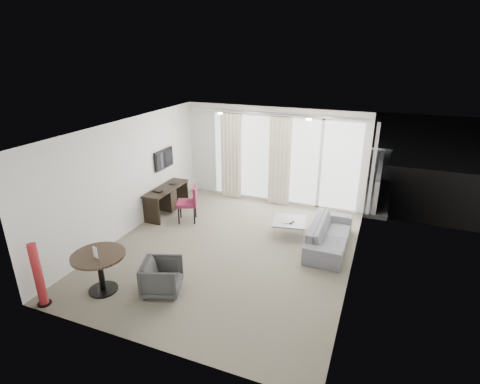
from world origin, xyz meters
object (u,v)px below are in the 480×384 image
at_px(desk_chair, 187,204).
at_px(red_lamp, 38,275).
at_px(tub_armchair, 162,277).
at_px(rattan_chair_b, 356,172).
at_px(sofa, 329,235).
at_px(rattan_chair_a, 328,178).
at_px(coffee_table, 289,227).
at_px(desk, 167,200).
at_px(round_table, 101,273).

relative_size(desk_chair, red_lamp, 0.81).
bearing_deg(tub_armchair, rattan_chair_b, -39.55).
bearing_deg(sofa, desk_chair, 90.05).
bearing_deg(rattan_chair_a, coffee_table, -103.91).
xyz_separation_m(desk, coffee_table, (3.24, 0.04, -0.19)).
bearing_deg(round_table, sofa, 41.60).
distance_m(desk, rattan_chair_b, 5.88).
height_order(desk, tub_armchair, desk).
bearing_deg(desk_chair, rattan_chair_b, 26.12).
bearing_deg(red_lamp, sofa, 42.24).
height_order(desk, rattan_chair_b, rattan_chair_b).
distance_m(round_table, rattan_chair_a, 7.15).
distance_m(red_lamp, sofa, 5.58).
relative_size(rattan_chair_a, rattan_chair_b, 0.89).
height_order(round_table, sofa, round_table).
bearing_deg(round_table, coffee_table, 53.04).
bearing_deg(desk_chair, red_lamp, -123.53).
bearing_deg(rattan_chair_a, red_lamp, -124.02).
distance_m(tub_armchair, rattan_chair_b, 7.40).
bearing_deg(tub_armchair, red_lamp, 102.49).
bearing_deg(coffee_table, rattan_chair_a, 84.30).
bearing_deg(desk, rattan_chair_a, 42.53).
bearing_deg(round_table, tub_armchair, 19.71).
xyz_separation_m(desk, round_table, (0.73, -3.30, 0.01)).
bearing_deg(rattan_chair_a, round_table, -121.57).
bearing_deg(coffee_table, tub_armchair, -116.80).
bearing_deg(rattan_chair_a, desk, -145.68).
distance_m(desk, rattan_chair_a, 4.84).
bearing_deg(rattan_chair_a, sofa, -88.04).
relative_size(round_table, coffee_table, 1.23).
xyz_separation_m(desk_chair, rattan_chair_b, (3.59, 4.23, -0.04)).
distance_m(tub_armchair, sofa, 3.66).
distance_m(desk_chair, sofa, 3.48).
bearing_deg(desk, desk_chair, -17.48).
bearing_deg(red_lamp, rattan_chair_a, 64.19).
bearing_deg(sofa, round_table, 131.60).
relative_size(coffee_table, rattan_chair_a, 1.00).
bearing_deg(tub_armchair, rattan_chair_a, -35.66).
xyz_separation_m(round_table, red_lamp, (-0.67, -0.67, 0.21)).
height_order(round_table, tub_armchair, round_table).
xyz_separation_m(sofa, rattan_chair_a, (-0.63, 3.49, 0.09)).
relative_size(red_lamp, rattan_chair_b, 1.36).
bearing_deg(sofa, desk, 86.95).
relative_size(coffee_table, rattan_chair_b, 0.88).
relative_size(desk_chair, rattan_chair_b, 1.10).
relative_size(desk, red_lamp, 1.31).
relative_size(red_lamp, sofa, 0.58).
relative_size(sofa, rattan_chair_b, 2.34).
height_order(desk_chair, rattan_chair_a, desk_chair).
distance_m(desk, desk_chair, 0.76).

